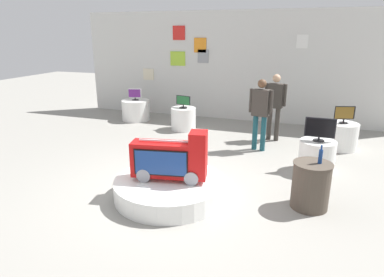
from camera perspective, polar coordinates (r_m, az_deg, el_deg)
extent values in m
plane|color=gray|center=(6.13, -4.22, -8.49)|extent=(30.00, 30.00, 0.00)
cube|color=silver|center=(10.75, 7.20, 12.01)|extent=(10.17, 0.10, 3.34)
cube|color=gray|center=(10.92, 1.90, 13.81)|extent=(0.35, 0.02, 0.41)
cube|color=beige|center=(11.69, -7.42, 10.79)|extent=(0.39, 0.02, 0.38)
cube|color=white|center=(10.41, 18.24, 15.40)|extent=(0.31, 0.02, 0.37)
cube|color=#9ECC33|center=(11.21, -2.44, 13.42)|extent=(0.51, 0.02, 0.45)
cube|color=orange|center=(10.93, 1.40, 15.58)|extent=(0.40, 0.02, 0.45)
cube|color=red|center=(11.16, -2.25, 17.51)|extent=(0.41, 0.02, 0.43)
cylinder|color=white|center=(5.79, -3.81, -8.39)|extent=(1.88, 1.88, 0.32)
cylinder|color=gray|center=(5.76, -7.76, -5.60)|extent=(0.30, 0.43, 0.23)
cylinder|color=gray|center=(5.60, 0.14, -6.14)|extent=(0.30, 0.43, 0.23)
cube|color=#B70F0F|center=(5.58, -3.92, -3.57)|extent=(1.29, 0.56, 0.58)
cube|color=#B70F0F|center=(5.36, 1.07, 0.07)|extent=(0.33, 0.39, 0.20)
cube|color=black|center=(5.43, -5.37, -4.19)|extent=(0.88, 0.17, 0.44)
cube|color=navy|center=(5.43, -5.37, -4.19)|extent=(0.84, 0.17, 0.40)
cube|color=#B2B2B7|center=(5.47, -3.99, -0.42)|extent=(0.99, 0.21, 0.02)
cylinder|color=white|center=(10.91, -9.53, 4.79)|extent=(0.88, 0.88, 0.64)
cylinder|color=black|center=(10.85, -9.61, 6.48)|extent=(0.21, 0.21, 0.02)
cylinder|color=black|center=(10.84, -9.62, 6.71)|extent=(0.04, 0.04, 0.07)
cube|color=silver|center=(10.81, -9.67, 7.61)|extent=(0.40, 0.15, 0.28)
cube|color=#561E6B|center=(10.79, -9.75, 7.59)|extent=(0.36, 0.12, 0.25)
cylinder|color=white|center=(7.20, 20.44, -2.81)|extent=(0.71, 0.71, 0.64)
cylinder|color=black|center=(7.10, 20.72, -0.32)|extent=(0.22, 0.22, 0.02)
cylinder|color=black|center=(7.09, 20.75, 0.00)|extent=(0.04, 0.04, 0.06)
cube|color=black|center=(7.03, 20.95, 1.75)|extent=(0.58, 0.04, 0.39)
cube|color=black|center=(7.00, 20.96, 1.70)|extent=(0.53, 0.02, 0.35)
cylinder|color=white|center=(8.80, 24.05, 0.38)|extent=(0.74, 0.74, 0.64)
cylinder|color=black|center=(8.71, 24.32, 2.44)|extent=(0.20, 0.20, 0.02)
cylinder|color=black|center=(8.70, 24.36, 2.78)|extent=(0.04, 0.04, 0.08)
cube|color=black|center=(8.66, 24.52, 4.02)|extent=(0.46, 0.18, 0.31)
cube|color=brown|center=(8.64, 24.49, 4.00)|extent=(0.41, 0.14, 0.28)
cylinder|color=white|center=(9.68, -1.47, 3.39)|extent=(0.71, 0.71, 0.64)
cylinder|color=black|center=(9.60, -1.48, 5.30)|extent=(0.23, 0.23, 0.02)
cylinder|color=black|center=(9.59, -1.49, 5.56)|extent=(0.04, 0.04, 0.07)
cube|color=black|center=(9.56, -1.49, 6.53)|extent=(0.44, 0.12, 0.26)
cube|color=#1E5B2D|center=(9.54, -1.52, 6.50)|extent=(0.41, 0.09, 0.23)
cylinder|color=#4C4238|center=(5.67, 19.54, -7.54)|extent=(0.58, 0.58, 0.76)
cylinder|color=#4C4238|center=(5.53, 19.93, -4.04)|extent=(0.61, 0.61, 0.02)
cylinder|color=navy|center=(5.52, 21.00, -2.91)|extent=(0.06, 0.06, 0.22)
cylinder|color=navy|center=(5.47, 21.17, -1.44)|extent=(0.03, 0.03, 0.08)
cylinder|color=#38332D|center=(8.90, 14.25, 2.33)|extent=(0.12, 0.12, 0.86)
cylinder|color=#38332D|center=(8.95, 13.01, 2.49)|extent=(0.12, 0.12, 0.86)
cube|color=#38332D|center=(8.76, 13.98, 7.07)|extent=(0.40, 0.25, 0.61)
sphere|color=tan|center=(8.70, 14.19, 9.89)|extent=(0.20, 0.20, 0.20)
cylinder|color=#38332D|center=(8.71, 15.53, 7.09)|extent=(0.08, 0.08, 0.55)
cylinder|color=#38332D|center=(8.82, 12.47, 7.44)|extent=(0.08, 0.08, 0.55)
cylinder|color=#194751|center=(8.05, 12.00, 0.82)|extent=(0.12, 0.12, 0.84)
cylinder|color=#194751|center=(8.11, 10.65, 1.02)|extent=(0.12, 0.12, 0.84)
cube|color=#38332D|center=(7.91, 11.64, 5.98)|extent=(0.41, 0.26, 0.62)
sphere|color=brown|center=(7.83, 11.83, 9.12)|extent=(0.20, 0.20, 0.20)
cylinder|color=#38332D|center=(7.84, 13.33, 6.00)|extent=(0.08, 0.08, 0.56)
cylinder|color=#38332D|center=(7.98, 10.00, 6.40)|extent=(0.08, 0.08, 0.56)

